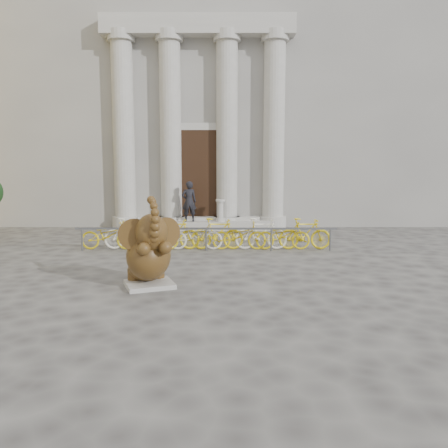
{
  "coord_description": "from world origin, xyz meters",
  "views": [
    {
      "loc": [
        1.08,
        -9.1,
        2.53
      ],
      "look_at": [
        1.08,
        2.3,
        1.1
      ],
      "focal_mm": 35.0,
      "sensor_mm": 36.0,
      "label": 1
    }
  ],
  "objects": [
    {
      "name": "balustrade_post",
      "position": [
        0.92,
        9.1,
        0.79
      ],
      "size": [
        0.38,
        0.38,
        0.93
      ],
      "color": "#A8A59E",
      "rests_on": "entrance_steps"
    },
    {
      "name": "classical_building",
      "position": [
        0.0,
        14.93,
        5.98
      ],
      "size": [
        22.0,
        10.7,
        12.0
      ],
      "color": "gray",
      "rests_on": "ground"
    },
    {
      "name": "bike_rack",
      "position": [
        0.5,
        4.59,
        0.5
      ],
      "size": [
        8.15,
        0.53,
        1.0
      ],
      "color": "slate",
      "rests_on": "ground"
    },
    {
      "name": "entrance_steps",
      "position": [
        0.0,
        9.4,
        0.18
      ],
      "size": [
        6.0,
        1.2,
        0.36
      ],
      "primitive_type": "cube",
      "color": "#A8A59E",
      "rests_on": "ground"
    },
    {
      "name": "ground",
      "position": [
        0.0,
        0.0,
        0.0
      ],
      "size": [
        80.0,
        80.0,
        0.0
      ],
      "primitive_type": "plane",
      "color": "#474442",
      "rests_on": "ground"
    },
    {
      "name": "elephant_statue",
      "position": [
        -0.53,
        0.11,
        0.72
      ],
      "size": [
        1.33,
        1.57,
        1.98
      ],
      "rotation": [
        0.0,
        0.0,
        0.37
      ],
      "color": "#A8A59E",
      "rests_on": "ground"
    },
    {
      "name": "pedestrian",
      "position": [
        -0.38,
        9.05,
        1.2
      ],
      "size": [
        0.68,
        0.51,
        1.68
      ],
      "primitive_type": "imported",
      "rotation": [
        0.0,
        0.0,
        3.33
      ],
      "color": "black",
      "rests_on": "entrance_steps"
    }
  ]
}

